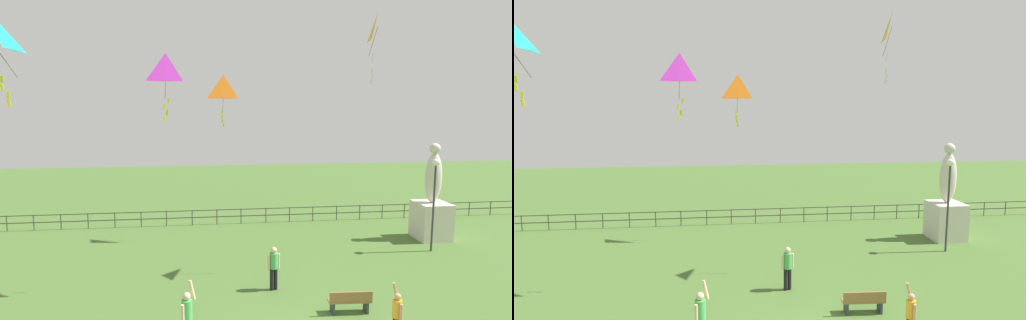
% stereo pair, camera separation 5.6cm
% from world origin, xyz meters
% --- Properties ---
extents(statue_monument, '(1.70, 1.70, 5.28)m').
position_xyz_m(statue_monument, '(8.94, 9.90, 1.66)').
color(statue_monument, beige).
rests_on(statue_monument, ground_plane).
extents(lamppost, '(0.36, 0.36, 4.69)m').
position_xyz_m(lamppost, '(7.89, 8.00, 3.39)').
color(lamppost, '#38383D').
rests_on(lamppost, ground_plane).
extents(park_bench, '(1.52, 0.49, 0.85)m').
position_xyz_m(park_bench, '(1.65, 2.52, 0.46)').
color(park_bench, olive).
rests_on(park_bench, ground_plane).
extents(person_1, '(0.51, 0.32, 1.75)m').
position_xyz_m(person_1, '(-0.69, 4.67, 1.01)').
color(person_1, black).
rests_on(person_1, ground_plane).
extents(person_2, '(0.29, 0.49, 1.83)m').
position_xyz_m(person_2, '(2.47, 0.71, 0.92)').
color(person_2, black).
rests_on(person_2, ground_plane).
extents(person_3, '(0.44, 0.48, 2.02)m').
position_xyz_m(person_3, '(-3.89, 1.19, 1.02)').
color(person_3, black).
rests_on(person_3, ground_plane).
extents(kite_1, '(0.97, 1.15, 2.48)m').
position_xyz_m(kite_1, '(-4.75, 5.73, 8.51)').
color(kite_1, '#B22DB2').
extents(kite_2, '(0.60, 0.97, 2.96)m').
position_xyz_m(kite_2, '(3.88, 6.24, 10.40)').
color(kite_2, yellow).
extents(kite_3, '(1.24, 1.09, 2.73)m').
position_xyz_m(kite_3, '(-2.32, 11.63, 8.16)').
color(kite_3, orange).
extents(waterfront_railing, '(36.03, 0.06, 0.95)m').
position_xyz_m(waterfront_railing, '(-0.36, 14.00, 0.63)').
color(waterfront_railing, '#4C4742').
rests_on(waterfront_railing, ground_plane).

